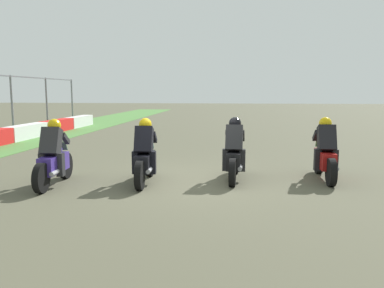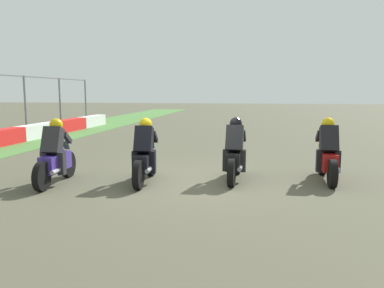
# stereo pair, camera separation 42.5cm
# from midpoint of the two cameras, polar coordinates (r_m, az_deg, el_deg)

# --- Properties ---
(ground_plane) EXTENTS (120.00, 120.00, 0.00)m
(ground_plane) POSITION_cam_midpoint_polar(r_m,az_deg,el_deg) (9.31, 1.41, -5.47)
(ground_plane) COLOR #51503D
(rider_lane_a) EXTENTS (2.04, 0.54, 1.51)m
(rider_lane_a) POSITION_cam_midpoint_polar(r_m,az_deg,el_deg) (9.84, 20.43, -1.54)
(rider_lane_a) COLOR black
(rider_lane_a) RESTS_ON ground_plane
(rider_lane_b) EXTENTS (2.04, 0.55, 1.51)m
(rider_lane_b) POSITION_cam_midpoint_polar(r_m,az_deg,el_deg) (9.40, 7.60, -1.54)
(rider_lane_b) COLOR black
(rider_lane_b) RESTS_ON ground_plane
(rider_lane_c) EXTENTS (2.04, 0.55, 1.51)m
(rider_lane_c) POSITION_cam_midpoint_polar(r_m,az_deg,el_deg) (9.14, -5.57, -1.77)
(rider_lane_c) COLOR black
(rider_lane_c) RESTS_ON ground_plane
(rider_lane_d) EXTENTS (2.04, 0.55, 1.51)m
(rider_lane_d) POSITION_cam_midpoint_polar(r_m,az_deg,el_deg) (9.41, -18.18, -1.84)
(rider_lane_d) COLOR black
(rider_lane_d) RESTS_ON ground_plane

